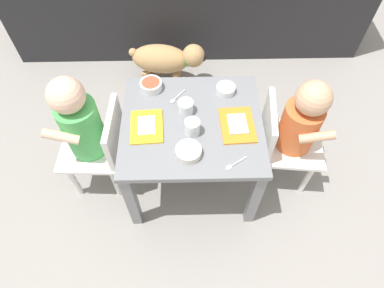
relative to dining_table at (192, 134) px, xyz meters
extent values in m
plane|color=gray|center=(0.00, 0.00, -0.37)|extent=(7.00, 7.00, 0.00)
cube|color=slate|center=(0.00, 0.00, 0.07)|extent=(0.60, 0.54, 0.03)
cube|color=slate|center=(-0.27, -0.24, -0.16)|extent=(0.04, 0.04, 0.43)
cube|color=slate|center=(0.27, -0.24, -0.16)|extent=(0.04, 0.04, 0.43)
cube|color=slate|center=(-0.27, 0.24, -0.16)|extent=(0.04, 0.04, 0.43)
cube|color=slate|center=(0.27, 0.24, -0.16)|extent=(0.04, 0.04, 0.43)
cube|color=white|center=(-0.47, 0.01, -0.11)|extent=(0.29, 0.29, 0.02)
cube|color=white|center=(-0.34, 0.01, 0.01)|extent=(0.04, 0.27, 0.22)
cylinder|color=#4CB259|center=(-0.47, 0.01, 0.04)|extent=(0.17, 0.17, 0.28)
sphere|color=beige|center=(-0.48, 0.01, 0.24)|extent=(0.15, 0.15, 0.15)
cylinder|color=white|center=(-0.56, 0.12, -0.25)|extent=(0.03, 0.03, 0.25)
cylinder|color=white|center=(-0.57, -0.08, -0.25)|extent=(0.03, 0.03, 0.25)
cylinder|color=white|center=(-0.36, 0.11, -0.25)|extent=(0.03, 0.03, 0.25)
cylinder|color=white|center=(-0.37, -0.09, -0.25)|extent=(0.03, 0.03, 0.25)
cylinder|color=beige|center=(-0.51, 0.11, 0.11)|extent=(0.15, 0.05, 0.09)
cylinder|color=beige|center=(-0.52, -0.08, 0.11)|extent=(0.15, 0.05, 0.09)
cube|color=white|center=(0.47, 0.01, -0.11)|extent=(0.31, 0.31, 0.02)
cube|color=white|center=(0.34, 0.03, 0.01)|extent=(0.05, 0.27, 0.22)
cylinder|color=#D86633|center=(0.47, 0.01, 0.02)|extent=(0.17, 0.17, 0.24)
sphere|color=tan|center=(0.48, 0.01, 0.20)|extent=(0.15, 0.15, 0.15)
cylinder|color=white|center=(0.56, -0.09, -0.25)|extent=(0.03, 0.03, 0.25)
cylinder|color=white|center=(0.58, 0.10, -0.25)|extent=(0.03, 0.03, 0.25)
cylinder|color=white|center=(0.36, -0.07, -0.25)|extent=(0.03, 0.03, 0.25)
cylinder|color=white|center=(0.38, 0.12, -0.25)|extent=(0.03, 0.03, 0.25)
cylinder|color=tan|center=(0.51, -0.08, 0.08)|extent=(0.15, 0.05, 0.09)
cylinder|color=tan|center=(0.53, 0.10, 0.08)|extent=(0.15, 0.05, 0.09)
ellipsoid|color=tan|center=(-0.18, 0.71, -0.19)|extent=(0.37, 0.22, 0.17)
sphere|color=tan|center=(0.02, 0.68, -0.15)|extent=(0.13, 0.13, 0.13)
sphere|color=black|center=(0.07, 0.67, -0.15)|extent=(0.06, 0.06, 0.06)
torus|color=green|center=(-0.01, 0.68, -0.16)|extent=(0.05, 0.12, 0.11)
sphere|color=tan|center=(-0.34, 0.73, -0.15)|extent=(0.05, 0.05, 0.05)
cylinder|color=tan|center=(-0.09, 0.64, -0.32)|extent=(0.04, 0.04, 0.11)
cylinder|color=tan|center=(-0.07, 0.74, -0.32)|extent=(0.04, 0.04, 0.11)
cylinder|color=tan|center=(-0.28, 0.67, -0.32)|extent=(0.04, 0.04, 0.11)
cylinder|color=tan|center=(-0.26, 0.77, -0.32)|extent=(0.04, 0.04, 0.11)
cube|color=gold|center=(-0.19, -0.02, 0.08)|extent=(0.14, 0.18, 0.01)
cube|color=white|center=(-0.19, -0.02, 0.09)|extent=(0.08, 0.10, 0.01)
cube|color=orange|center=(0.19, -0.02, 0.08)|extent=(0.15, 0.19, 0.01)
cube|color=white|center=(0.19, -0.02, 0.09)|extent=(0.08, 0.11, 0.01)
cylinder|color=white|center=(0.00, -0.05, 0.11)|extent=(0.06, 0.06, 0.07)
cylinder|color=silver|center=(0.00, -0.05, 0.10)|extent=(0.05, 0.05, 0.03)
cylinder|color=white|center=(-0.03, 0.06, 0.11)|extent=(0.07, 0.07, 0.06)
cylinder|color=silver|center=(-0.03, 0.06, 0.09)|extent=(0.06, 0.06, 0.03)
cylinder|color=silver|center=(-0.02, -0.16, 0.10)|extent=(0.10, 0.10, 0.03)
cylinder|color=#B26633|center=(-0.02, -0.16, 0.11)|extent=(0.08, 0.08, 0.01)
cylinder|color=white|center=(0.15, 0.17, 0.09)|extent=(0.08, 0.08, 0.03)
cylinder|color=#D84C33|center=(0.15, 0.17, 0.11)|extent=(0.07, 0.07, 0.01)
cylinder|color=white|center=(-0.18, 0.20, 0.10)|extent=(0.10, 0.10, 0.04)
cylinder|color=#D84C33|center=(-0.18, 0.20, 0.11)|extent=(0.08, 0.08, 0.01)
cylinder|color=silver|center=(0.18, -0.20, 0.08)|extent=(0.07, 0.05, 0.01)
ellipsoid|color=silver|center=(0.14, -0.22, 0.08)|extent=(0.03, 0.03, 0.01)
cylinder|color=silver|center=(-0.05, 0.16, 0.08)|extent=(0.05, 0.06, 0.01)
ellipsoid|color=silver|center=(-0.08, 0.12, 0.08)|extent=(0.03, 0.03, 0.01)
camera|label=1|loc=(-0.02, -0.87, 1.17)|focal=31.14mm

